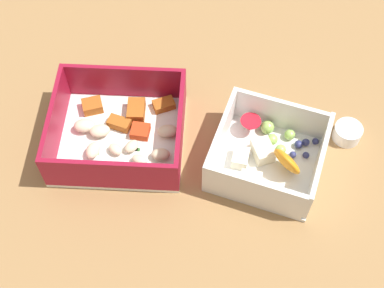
{
  "coord_description": "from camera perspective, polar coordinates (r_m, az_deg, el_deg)",
  "views": [
    {
      "loc": [
        5.31,
        -36.22,
        63.21
      ],
      "look_at": [
        -0.91,
        1.26,
        4.0
      ],
      "focal_mm": 49.62,
      "sensor_mm": 36.0,
      "label": 1
    }
  ],
  "objects": [
    {
      "name": "table_surface",
      "position": [
        0.72,
        0.55,
        -2.21
      ],
      "size": [
        80.0,
        80.0,
        2.0
      ],
      "primitive_type": "cube",
      "color": "#9E7547",
      "rests_on": "ground"
    },
    {
      "name": "pasta_container",
      "position": [
        0.72,
        -7.71,
        1.36
      ],
      "size": [
        18.93,
        17.47,
        6.4
      ],
      "rotation": [
        0.0,
        0.0,
        0.11
      ],
      "color": "white",
      "rests_on": "table_surface"
    },
    {
      "name": "fruit_bowl",
      "position": [
        0.7,
        8.12,
        -1.1
      ],
      "size": [
        15.74,
        15.36,
        6.02
      ],
      "rotation": [
        0.0,
        0.0,
        -0.17
      ],
      "color": "white",
      "rests_on": "table_surface"
    },
    {
      "name": "paper_cup_liner",
      "position": [
        0.75,
        16.36,
        1.17
      ],
      "size": [
        3.8,
        3.8,
        2.18
      ],
      "primitive_type": "cylinder",
      "color": "white",
      "rests_on": "table_surface"
    }
  ]
}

